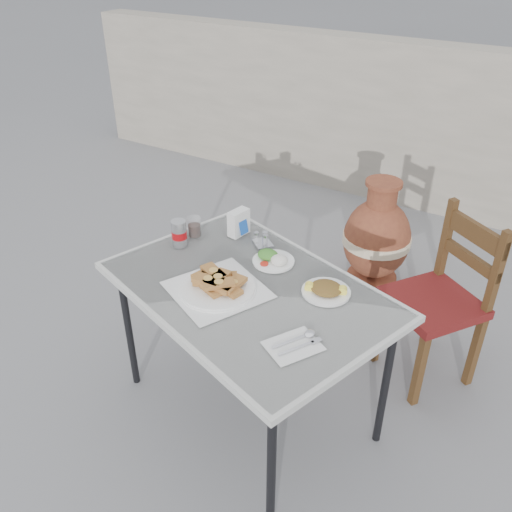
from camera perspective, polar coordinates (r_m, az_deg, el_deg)
The scene contains 13 objects.
ground at distance 2.64m, azimuth -2.23°, elevation -14.79°, with size 80.00×80.00×0.00m, color slate.
cafe_table at distance 2.17m, azimuth -0.81°, elevation -4.28°, with size 1.31×1.08×0.69m.
pide_plate at distance 2.11m, azimuth -4.13°, elevation -2.90°, with size 0.45×0.45×0.07m.
salad_rice_plate at distance 2.29m, azimuth 1.81°, elevation -0.28°, with size 0.18×0.18×0.04m.
salad_chopped_plate at distance 2.12m, azimuth 7.39°, elevation -3.52°, with size 0.19×0.19×0.04m.
soda_can at distance 2.41m, azimuth -8.09°, elevation 2.38°, with size 0.07×0.07×0.12m.
cola_glass at distance 2.49m, azimuth -6.51°, elevation 2.98°, with size 0.06×0.06×0.09m.
napkin_holder at distance 2.47m, azimuth -1.83°, elevation 3.54°, with size 0.08×0.11×0.12m.
condiment_caddy at distance 2.41m, azimuth 0.69°, elevation 1.63°, with size 0.12×0.11×0.07m.
cutlery_napkin at distance 1.88m, azimuth 4.25°, elevation -9.19°, with size 0.21×0.23×0.01m.
chair at distance 2.64m, azimuth 18.79°, elevation -4.22°, with size 0.52×0.52×0.85m.
terracotta_urn at distance 3.26m, azimuth 12.56°, elevation 1.71°, with size 0.40×0.40×0.70m.
back_wall at distance 4.33m, azimuth 16.53°, elevation 12.86°, with size 6.00×0.25×1.20m, color #A29787.
Camera 1 is at (1.03, -1.49, 1.92)m, focal length 38.00 mm.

